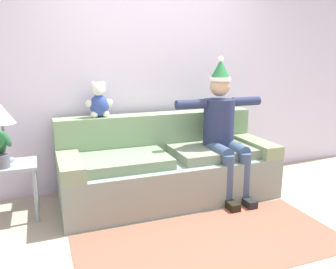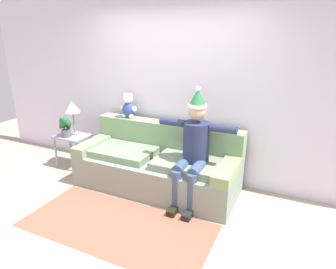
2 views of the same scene
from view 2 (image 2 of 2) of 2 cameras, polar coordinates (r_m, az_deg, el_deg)
The scene contains 10 objects.
ground_plane at distance 3.72m, azimuth -9.09°, elevation -16.30°, with size 10.00×10.00×0.00m, color tan.
back_wall at distance 4.47m, azimuth 1.23°, elevation 8.88°, with size 7.00×0.10×2.70m, color silver.
couch at distance 4.30m, azimuth -1.83°, elevation -5.75°, with size 2.29×0.94×0.88m.
person_seated at distance 3.77m, azimuth 4.93°, elevation -2.32°, with size 1.02×0.77×1.52m.
teddy_bear at distance 4.62m, azimuth -7.62°, elevation 5.27°, with size 0.29×0.17×0.38m.
side_table at distance 5.13m, azimuth -17.79°, elevation -1.18°, with size 0.52×0.40×0.54m.
table_lamp at distance 5.04m, azimuth -17.86°, elevation 4.76°, with size 0.24×0.24×0.55m.
potted_plant at distance 5.01m, azimuth -19.11°, elevation 1.55°, with size 0.23×0.25×0.37m.
candle_tall at distance 5.13m, azimuth -19.44°, elevation 1.80°, with size 0.04×0.04×0.27m.
area_rug at distance 3.67m, azimuth -9.74°, elevation -16.81°, with size 2.23×1.04×0.01m, color #AF5641.
Camera 2 is at (1.78, -2.47, 2.14)m, focal length 31.80 mm.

